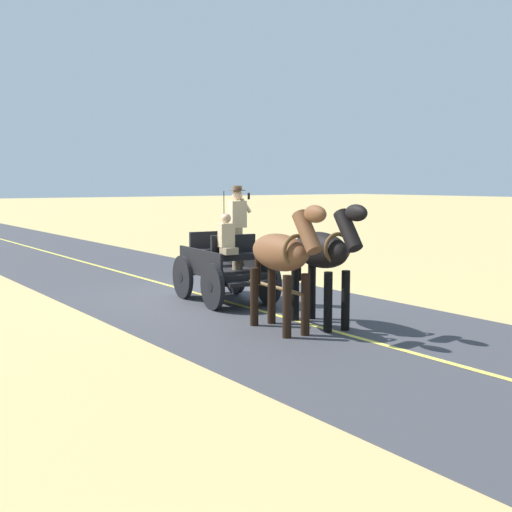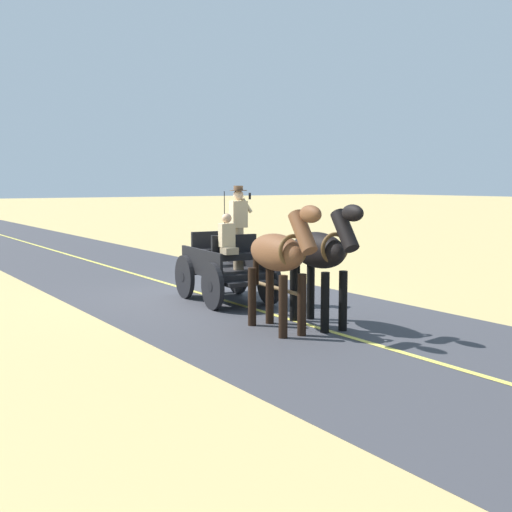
% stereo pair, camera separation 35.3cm
% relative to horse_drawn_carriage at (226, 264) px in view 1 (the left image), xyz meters
% --- Properties ---
extents(ground_plane, '(200.00, 200.00, 0.00)m').
position_rel_horse_drawn_carriage_xyz_m(ground_plane, '(-0.01, -0.86, -0.82)').
color(ground_plane, tan).
extents(road_surface, '(5.96, 160.00, 0.01)m').
position_rel_horse_drawn_carriage_xyz_m(road_surface, '(-0.01, -0.86, -0.81)').
color(road_surface, '#38383D').
rests_on(road_surface, ground).
extents(road_centre_stripe, '(0.12, 160.00, 0.00)m').
position_rel_horse_drawn_carriage_xyz_m(road_centre_stripe, '(-0.01, -0.86, -0.81)').
color(road_centre_stripe, '#DBCC4C').
rests_on(road_centre_stripe, road_surface).
extents(horse_drawn_carriage, '(1.64, 4.52, 2.50)m').
position_rel_horse_drawn_carriage_xyz_m(horse_drawn_carriage, '(0.00, 0.00, 0.00)').
color(horse_drawn_carriage, black).
rests_on(horse_drawn_carriage, ground).
extents(horse_near_side, '(0.75, 2.15, 2.21)m').
position_rel_horse_drawn_carriage_xyz_m(horse_near_side, '(-0.11, 3.06, 0.51)').
color(horse_near_side, black).
rests_on(horse_near_side, ground).
extents(horse_off_side, '(0.69, 2.14, 2.21)m').
position_rel_horse_drawn_carriage_xyz_m(horse_off_side, '(0.73, 2.97, 0.51)').
color(horse_off_side, brown).
rests_on(horse_off_side, ground).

